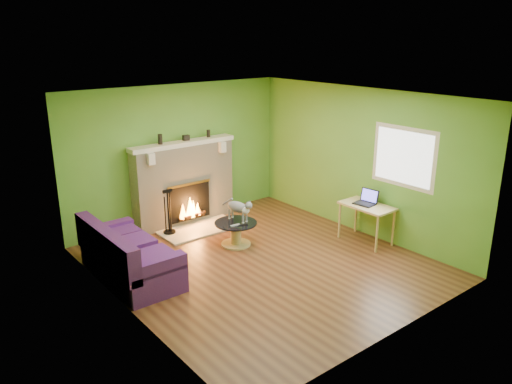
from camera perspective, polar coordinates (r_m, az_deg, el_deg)
floor at (r=7.97m, az=0.63°, el=-8.08°), size 5.00×5.00×0.00m
ceiling at (r=7.23m, az=0.70°, el=10.81°), size 5.00×5.00×0.00m
wall_back at (r=9.50m, az=-8.94°, el=4.29°), size 5.00×0.00×5.00m
wall_front at (r=5.89m, az=16.27°, el=-4.63°), size 5.00×0.00×5.00m
wall_left at (r=6.39m, az=-15.18°, el=-2.76°), size 0.00×5.00×5.00m
wall_right at (r=9.04m, az=11.80°, el=3.45°), size 0.00×5.00×5.00m
window_frame at (r=8.45m, az=16.53°, el=3.84°), size 0.00×1.20×1.20m
window_pane at (r=8.44m, az=16.50°, el=3.83°), size 0.00×1.06×1.06m
fireplace at (r=9.48m, az=-8.23°, el=0.99°), size 2.10×0.46×1.58m
hearth at (r=9.31m, az=-6.40°, el=-4.18°), size 1.50×0.75×0.03m
mantel at (r=9.28m, az=-8.37°, el=5.51°), size 2.10×0.28×0.08m
sofa at (r=7.63m, az=-14.55°, el=-7.22°), size 0.87×1.87×0.84m
coffee_table at (r=8.53m, az=-2.32°, el=-4.57°), size 0.72×0.72×0.41m
desk at (r=8.74m, az=12.57°, el=-1.96°), size 0.53×0.91×0.67m
cat at (r=8.48m, az=-2.12°, el=-2.00°), size 0.35×0.68×0.40m
remote_silver at (r=8.32m, az=-2.40°, el=-3.82°), size 0.17×0.07×0.02m
remote_black at (r=8.34m, az=-1.49°, el=-3.75°), size 0.16×0.10×0.02m
laptop at (r=8.69m, az=12.32°, el=-0.61°), size 0.33×0.37×0.25m
fire_tools at (r=9.03m, az=-9.98°, el=-2.18°), size 0.22×0.22×0.82m
mantel_vase_left at (r=9.07m, az=-10.90°, el=5.94°), size 0.08×0.08×0.18m
mantel_vase_right at (r=9.58m, az=-5.46°, el=6.67°), size 0.07×0.07×0.14m
mantel_box at (r=9.33m, az=-7.99°, el=6.16°), size 0.12×0.08×0.10m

